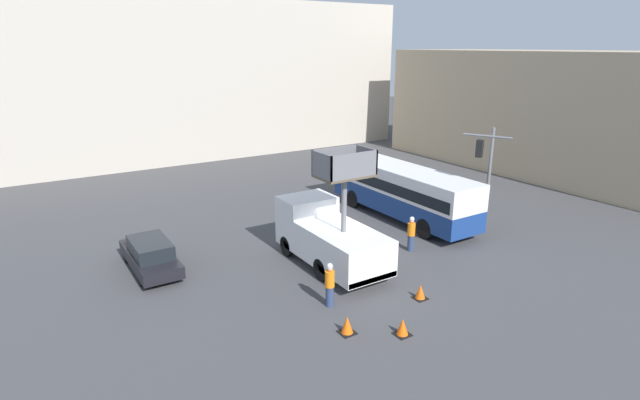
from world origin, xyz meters
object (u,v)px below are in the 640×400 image
city_bus (402,189)px  parked_car_curbside (150,255)px  traffic_light_pole (486,163)px  traffic_cone_far_side (402,327)px  road_worker_near_truck (330,285)px  traffic_cone_near_truck (347,325)px  traffic_cone_mid_road (420,292)px  utility_truck (329,235)px  road_worker_directing (411,234)px

city_bus → parked_car_curbside: bearing=97.9°
traffic_light_pole → traffic_cone_far_side: traffic_light_pole is taller
road_worker_near_truck → parked_car_curbside: size_ratio=0.39×
traffic_cone_near_truck → traffic_cone_far_side: bearing=-35.6°
city_bus → traffic_cone_mid_road: (-5.92, -7.98, -1.53)m
traffic_light_pole → parked_car_curbside: (-17.19, 4.15, -2.96)m
utility_truck → city_bus: (7.25, 3.22, 0.33)m
road_worker_directing → parked_car_curbside: road_worker_directing is taller
road_worker_directing → traffic_cone_far_side: (-5.41, -5.58, -0.60)m
city_bus → traffic_cone_far_side: bearing=149.4°
utility_truck → road_worker_near_truck: utility_truck is taller
city_bus → traffic_cone_mid_road: 10.06m
traffic_light_pole → utility_truck: bearing=178.0°
parked_car_curbside → utility_truck: bearing=-27.9°
road_worker_near_truck → traffic_cone_near_truck: size_ratio=2.79×
city_bus → road_worker_near_truck: bearing=135.0°
road_worker_directing → parked_car_curbside: (-11.55, 4.63, -0.14)m
traffic_cone_near_truck → road_worker_near_truck: bearing=74.5°
traffic_light_pole → traffic_cone_near_truck: 13.99m
road_worker_near_truck → road_worker_directing: (6.46, 2.47, -0.02)m
utility_truck → traffic_cone_near_truck: (-2.65, -5.26, -1.17)m
road_worker_directing → utility_truck: bearing=-67.4°
utility_truck → road_worker_near_truck: size_ratio=3.44×
road_worker_near_truck → traffic_cone_mid_road: 3.79m
city_bus → utility_truck: bearing=124.2°
city_bus → traffic_cone_far_side: (-8.30, -9.62, -1.52)m
parked_car_curbside → traffic_cone_mid_road: bearing=-45.2°
traffic_cone_near_truck → traffic_cone_mid_road: bearing=7.1°
city_bus → parked_car_curbside: size_ratio=2.20×
city_bus → traffic_cone_near_truck: (-9.90, -8.48, -1.50)m
road_worker_directing → traffic_cone_far_side: 7.79m
utility_truck → traffic_light_pole: utility_truck is taller
city_bus → traffic_cone_near_truck: 13.12m
city_bus → traffic_cone_mid_road: city_bus is taller
traffic_cone_near_truck → traffic_light_pole: bearing=21.2°
road_worker_near_truck → traffic_cone_near_truck: (-0.55, -1.97, -0.61)m
road_worker_near_truck → traffic_cone_mid_road: road_worker_near_truck is taller
utility_truck → road_worker_directing: size_ratio=3.50×
traffic_light_pole → road_worker_directing: bearing=-175.2°
traffic_cone_mid_road → parked_car_curbside: parked_car_curbside is taller
traffic_cone_near_truck → traffic_cone_far_side: traffic_cone_near_truck is taller
utility_truck → traffic_light_pole: (10.00, -0.35, 2.23)m
traffic_light_pole → traffic_cone_far_side: 13.06m
traffic_cone_far_side → utility_truck: bearing=80.7°
traffic_cone_mid_road → city_bus: bearing=53.4°
parked_car_curbside → traffic_light_pole: bearing=-13.6°
road_worker_near_truck → road_worker_directing: road_worker_near_truck is taller
road_worker_directing → traffic_cone_mid_road: road_worker_directing is taller
traffic_cone_near_truck → city_bus: bearing=40.6°
city_bus → traffic_cone_far_side: 12.80m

